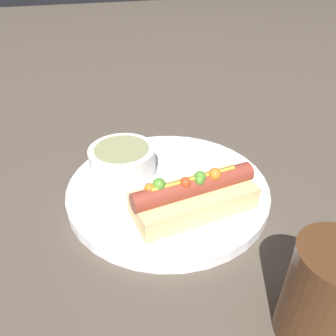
{
  "coord_description": "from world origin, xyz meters",
  "views": [
    {
      "loc": [
        -0.12,
        -0.36,
        0.31
      ],
      "look_at": [
        0.0,
        0.0,
        0.05
      ],
      "focal_mm": 35.0,
      "sensor_mm": 36.0,
      "label": 1
    }
  ],
  "objects": [
    {
      "name": "hot_dog",
      "position": [
        0.01,
        -0.06,
        0.04
      ],
      "size": [
        0.17,
        0.08,
        0.06
      ],
      "rotation": [
        0.0,
        0.0,
        0.11
      ],
      "color": "#E5C17F",
      "rests_on": "dinner_plate"
    },
    {
      "name": "ground_plane",
      "position": [
        0.0,
        0.0,
        0.0
      ],
      "size": [
        4.0,
        4.0,
        0.0
      ],
      "primitive_type": "plane",
      "color": "#4C4238"
    },
    {
      "name": "soup_bowl",
      "position": [
        -0.06,
        0.04,
        0.04
      ],
      "size": [
        0.1,
        0.1,
        0.05
      ],
      "color": "white",
      "rests_on": "dinner_plate"
    },
    {
      "name": "spoon",
      "position": [
        -0.06,
        0.0,
        0.02
      ],
      "size": [
        0.04,
        0.18,
        0.01
      ],
      "rotation": [
        0.0,
        0.0,
        1.7
      ],
      "color": "#B7B7BC",
      "rests_on": "dinner_plate"
    },
    {
      "name": "drinking_glass",
      "position": [
        0.06,
        -0.24,
        0.05
      ],
      "size": [
        0.07,
        0.07,
        0.11
      ],
      "color": "#4C2D19",
      "rests_on": "ground_plane"
    },
    {
      "name": "dinner_plate",
      "position": [
        0.0,
        0.0,
        0.01
      ],
      "size": [
        0.29,
        0.29,
        0.02
      ],
      "color": "white",
      "rests_on": "ground_plane"
    }
  ]
}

